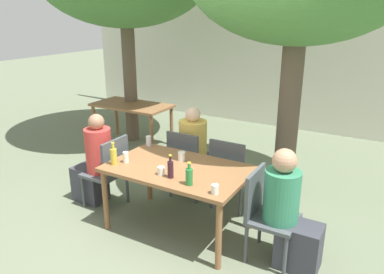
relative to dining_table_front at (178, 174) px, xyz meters
The scene contains 19 objects.
ground_plane 0.67m from the dining_table_front, ahead, with size 30.00×30.00×0.00m, color #667056.
cafe_building_wall 4.43m from the dining_table_front, 90.00° to the left, with size 10.00×0.08×2.80m.
dining_table_front is the anchor object (origin of this frame).
dining_table_back 2.94m from the dining_table_front, 138.27° to the left, with size 1.40×0.73×0.74m.
patio_chair_0 0.99m from the dining_table_front, behind, with size 0.44×0.44×0.90m.
patio_chair_1 0.99m from the dining_table_front, ahead, with size 0.44×0.44×0.90m.
patio_chair_2 0.77m from the dining_table_front, 113.35° to the left, with size 0.44×0.44×0.90m.
patio_chair_3 0.77m from the dining_table_front, 66.65° to the left, with size 0.44×0.44×0.90m.
person_seated_0 1.23m from the dining_table_front, behind, with size 0.56×0.32×1.17m.
person_seated_1 1.23m from the dining_table_front, ahead, with size 0.57×0.33×1.16m.
person_seated_2 0.98m from the dining_table_front, 107.91° to the left, with size 0.36×0.58×1.18m.
oil_cruet_0 0.72m from the dining_table_front, 156.43° to the right, with size 0.07×0.07×0.25m.
green_bottle_1 0.47m from the dining_table_front, 43.59° to the right, with size 0.07×0.07×0.23m.
wine_bottle_2 0.32m from the dining_table_front, 73.50° to the right, with size 0.06×0.06×0.24m.
drinking_glass_0 0.23m from the dining_table_front, 109.48° to the left, with size 0.08×0.08×0.10m.
drinking_glass_1 0.78m from the dining_table_front, 150.09° to the left, with size 0.06×0.06×0.12m.
drinking_glass_2 0.71m from the dining_table_front, 29.37° to the right, with size 0.07×0.07×0.09m.
drinking_glass_3 0.28m from the dining_table_front, 100.63° to the right, with size 0.08×0.08×0.08m.
drinking_glass_4 0.60m from the dining_table_front, 162.58° to the right, with size 0.06×0.06×0.12m.
Camera 1 is at (1.96, -3.09, 2.33)m, focal length 35.00 mm.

